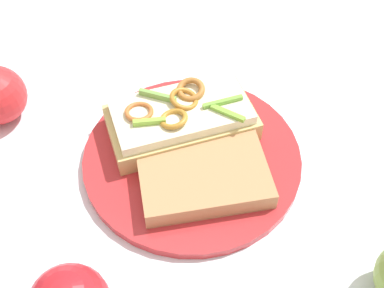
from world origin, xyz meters
TOP-DOWN VIEW (x-y plane):
  - ground_plane at (0.00, 0.00)m, footprint 2.00×2.00m
  - plate at (0.00, 0.00)m, footprint 0.26×0.26m
  - sandwich at (0.02, -0.04)m, footprint 0.20×0.16m
  - bread_slice_side at (-0.02, 0.04)m, footprint 0.17×0.14m

SIDE VIEW (x-z plane):
  - ground_plane at x=0.00m, z-range 0.00..0.00m
  - plate at x=0.00m, z-range 0.00..0.01m
  - bread_slice_side at x=-0.02m, z-range 0.01..0.04m
  - sandwich at x=0.02m, z-range 0.01..0.06m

